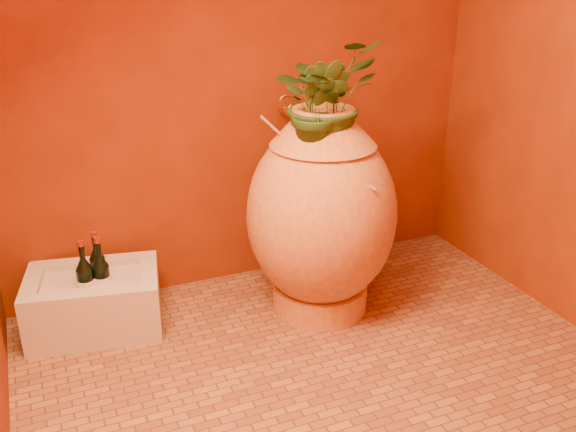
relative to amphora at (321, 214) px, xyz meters
name	(u,v)px	position (x,y,z in m)	size (l,w,h in m)	color
floor	(328,374)	(-0.20, -0.51, -0.51)	(2.50, 2.50, 0.00)	brown
wall_back	(242,41)	(-0.20, 0.49, 0.74)	(2.50, 0.02, 2.50)	#611F05
amphora	(321,214)	(0.00, 0.00, 0.00)	(0.94, 0.94, 1.02)	#D68A3C
stone_basin	(95,303)	(-1.05, 0.24, -0.37)	(0.66, 0.52, 0.28)	beige
wine_bottle_a	(102,279)	(-1.01, 0.21, -0.24)	(0.08, 0.08, 0.32)	black
wine_bottle_b	(86,282)	(-1.08, 0.20, -0.24)	(0.08, 0.08, 0.32)	black
wine_bottle_c	(99,271)	(-1.01, 0.30, -0.24)	(0.08, 0.08, 0.31)	black
wall_tap	(287,112)	(-0.01, 0.40, 0.40)	(0.08, 0.16, 0.18)	olive
plant_main	(325,99)	(0.01, 0.00, 0.55)	(0.48, 0.41, 0.53)	#203F16
plant_side	(320,111)	(-0.06, -0.09, 0.52)	(0.25, 0.20, 0.45)	#203F16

